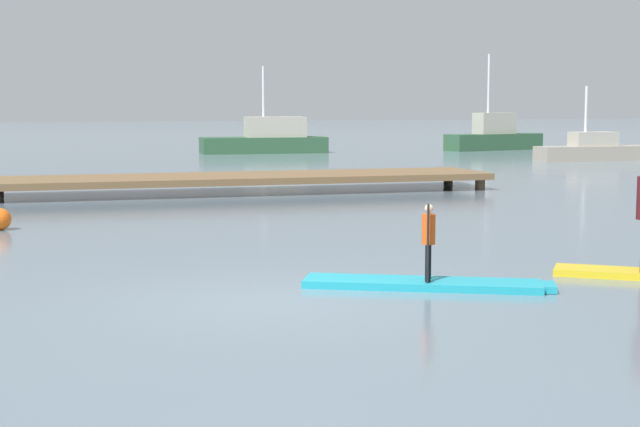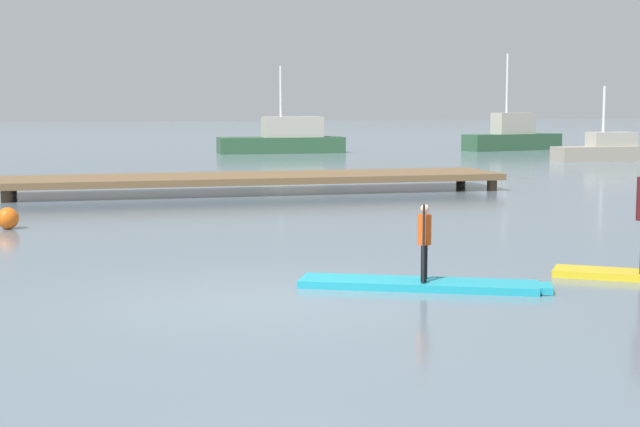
{
  "view_description": "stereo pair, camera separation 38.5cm",
  "coord_description": "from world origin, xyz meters",
  "px_view_note": "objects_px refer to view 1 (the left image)",
  "views": [
    {
      "loc": [
        -2.66,
        -11.54,
        2.45
      ],
      "look_at": [
        1.48,
        2.87,
        0.74
      ],
      "focal_mm": 54.67,
      "sensor_mm": 36.0,
      "label": 1
    },
    {
      "loc": [
        -2.29,
        -11.64,
        2.45
      ],
      "look_at": [
        1.48,
        2.87,
        0.74
      ],
      "focal_mm": 54.67,
      "sensor_mm": 36.0,
      "label": 2
    }
  ],
  "objects_px": {
    "mooring_buoy_mid": "(0,219)",
    "paddler_child_solo": "(428,238)",
    "trawler_grey_distant": "(267,139)",
    "fishing_boat_green_midground": "(494,137)",
    "paddleboard_near": "(428,284)",
    "motor_boat_small_navy": "(594,150)"
  },
  "relations": [
    {
      "from": "paddler_child_solo",
      "to": "paddleboard_near",
      "type": "bearing_deg",
      "value": 82.98
    },
    {
      "from": "paddleboard_near",
      "to": "mooring_buoy_mid",
      "type": "xyz_separation_m",
      "value": [
        -5.7,
        7.77,
        0.16
      ]
    },
    {
      "from": "trawler_grey_distant",
      "to": "mooring_buoy_mid",
      "type": "height_order",
      "value": "trawler_grey_distant"
    },
    {
      "from": "trawler_grey_distant",
      "to": "paddler_child_solo",
      "type": "bearing_deg",
      "value": -99.48
    },
    {
      "from": "fishing_boat_green_midground",
      "to": "motor_boat_small_navy",
      "type": "bearing_deg",
      "value": -90.63
    },
    {
      "from": "trawler_grey_distant",
      "to": "mooring_buoy_mid",
      "type": "bearing_deg",
      "value": -113.06
    },
    {
      "from": "trawler_grey_distant",
      "to": "paddleboard_near",
      "type": "bearing_deg",
      "value": -99.48
    },
    {
      "from": "fishing_boat_green_midground",
      "to": "paddler_child_solo",
      "type": "bearing_deg",
      "value": -117.37
    },
    {
      "from": "mooring_buoy_mid",
      "to": "paddler_child_solo",
      "type": "bearing_deg",
      "value": -53.81
    },
    {
      "from": "trawler_grey_distant",
      "to": "motor_boat_small_navy",
      "type": "bearing_deg",
      "value": -40.01
    },
    {
      "from": "paddler_child_solo",
      "to": "trawler_grey_distant",
      "type": "relative_size",
      "value": 0.17
    },
    {
      "from": "paddler_child_solo",
      "to": "motor_boat_small_navy",
      "type": "xyz_separation_m",
      "value": [
        17.78,
        24.8,
        -0.21
      ]
    },
    {
      "from": "trawler_grey_distant",
      "to": "fishing_boat_green_midground",
      "type": "bearing_deg",
      "value": -1.38
    },
    {
      "from": "paddler_child_solo",
      "to": "fishing_boat_green_midground",
      "type": "xyz_separation_m",
      "value": [
        17.89,
        34.55,
        0.03
      ]
    },
    {
      "from": "paddleboard_near",
      "to": "fishing_boat_green_midground",
      "type": "height_order",
      "value": "fishing_boat_green_midground"
    },
    {
      "from": "fishing_boat_green_midground",
      "to": "motor_boat_small_navy",
      "type": "height_order",
      "value": "fishing_boat_green_midground"
    },
    {
      "from": "paddleboard_near",
      "to": "trawler_grey_distant",
      "type": "bearing_deg",
      "value": 80.52
    },
    {
      "from": "paddler_child_solo",
      "to": "motor_boat_small_navy",
      "type": "height_order",
      "value": "motor_boat_small_navy"
    },
    {
      "from": "paddler_child_solo",
      "to": "mooring_buoy_mid",
      "type": "xyz_separation_m",
      "value": [
        -5.7,
        7.79,
        -0.45
      ]
    },
    {
      "from": "paddler_child_solo",
      "to": "motor_boat_small_navy",
      "type": "distance_m",
      "value": 30.51
    },
    {
      "from": "paddleboard_near",
      "to": "motor_boat_small_navy",
      "type": "xyz_separation_m",
      "value": [
        17.78,
        24.78,
        0.4
      ]
    },
    {
      "from": "motor_boat_small_navy",
      "to": "mooring_buoy_mid",
      "type": "relative_size",
      "value": 12.17
    }
  ]
}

